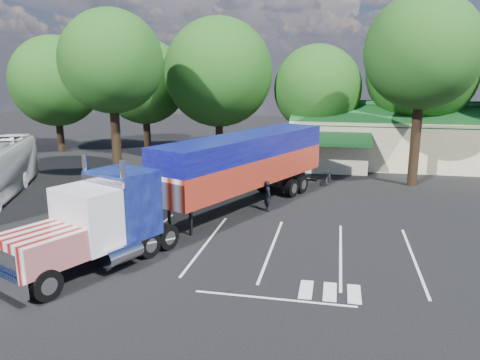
% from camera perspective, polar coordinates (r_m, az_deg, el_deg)
% --- Properties ---
extents(ground, '(120.00, 120.00, 0.00)m').
position_cam_1_polar(ground, '(28.54, -0.81, -3.50)').
color(ground, black).
rests_on(ground, ground).
extents(event_hall, '(24.20, 14.12, 5.55)m').
position_cam_1_polar(event_hall, '(45.55, 21.58, 4.71)').
color(event_hall, beige).
rests_on(event_hall, ground).
extents(tree_row_a, '(9.00, 9.00, 11.68)m').
position_cam_1_polar(tree_row_a, '(51.47, -21.55, 11.14)').
color(tree_row_a, black).
rests_on(tree_row_a, ground).
extents(tree_row_b, '(8.40, 8.40, 11.35)m').
position_cam_1_polar(tree_row_b, '(48.37, -11.54, 11.67)').
color(tree_row_b, black).
rests_on(tree_row_b, ground).
extents(tree_row_c, '(10.00, 10.00, 13.05)m').
position_cam_1_polar(tree_row_c, '(44.26, -2.62, 12.97)').
color(tree_row_c, black).
rests_on(tree_row_c, ground).
extents(tree_row_d, '(8.00, 8.00, 10.60)m').
position_cam_1_polar(tree_row_d, '(44.25, 9.41, 10.93)').
color(tree_row_d, black).
rests_on(tree_row_d, ground).
extents(tree_row_e, '(9.60, 9.60, 12.90)m').
position_cam_1_polar(tree_row_e, '(45.22, 21.24, 12.18)').
color(tree_row_e, black).
rests_on(tree_row_e, ground).
extents(tree_near_left, '(7.60, 7.60, 12.65)m').
position_cam_1_polar(tree_near_left, '(36.61, -15.41, 13.70)').
color(tree_near_left, black).
rests_on(tree_near_left, ground).
extents(tree_near_right, '(8.00, 8.00, 13.50)m').
position_cam_1_polar(tree_near_right, '(35.62, 21.41, 14.35)').
color(tree_near_right, black).
rests_on(tree_near_right, ground).
extents(semi_truck, '(11.61, 21.45, 4.67)m').
position_cam_1_polar(semi_truck, '(26.02, -3.04, 0.86)').
color(semi_truck, black).
rests_on(semi_truck, ground).
extents(woman, '(0.70, 0.80, 1.84)m').
position_cam_1_polar(woman, '(27.92, 3.39, -1.94)').
color(woman, black).
rests_on(woman, ground).
extents(bicycle, '(0.87, 1.96, 1.00)m').
position_cam_1_polar(bicycle, '(35.10, 10.73, 0.29)').
color(bicycle, black).
rests_on(bicycle, ground).
extents(silver_sedan, '(4.91, 2.26, 1.56)m').
position_cam_1_polar(silver_sedan, '(41.34, 11.27, 2.60)').
color(silver_sedan, '#B8BAC0').
rests_on(silver_sedan, ground).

